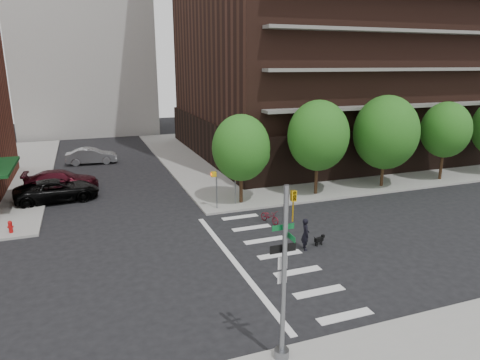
% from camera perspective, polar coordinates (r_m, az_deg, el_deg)
% --- Properties ---
extents(ground, '(120.00, 120.00, 0.00)m').
position_cam_1_polar(ground, '(21.70, -1.99, -11.09)').
color(ground, black).
rests_on(ground, ground).
extents(sidewalk_ne, '(39.00, 33.00, 0.15)m').
position_cam_1_polar(sidewalk_ne, '(50.57, 11.85, 4.08)').
color(sidewalk_ne, gray).
rests_on(sidewalk_ne, ground).
extents(crosswalk, '(3.85, 13.00, 0.01)m').
position_cam_1_polar(crosswalk, '(22.41, 3.46, -10.20)').
color(crosswalk, silver).
rests_on(crosswalk, ground).
extents(tree_a, '(4.00, 4.00, 5.90)m').
position_cam_1_polar(tree_a, '(29.32, 0.14, 4.30)').
color(tree_a, '#301E11').
rests_on(tree_a, sidewalk_ne).
extents(tree_b, '(4.50, 4.50, 6.65)m').
position_cam_1_polar(tree_b, '(31.79, 10.39, 5.84)').
color(tree_b, '#301E11').
rests_on(tree_b, sidewalk_ne).
extents(tree_c, '(5.00, 5.00, 6.80)m').
position_cam_1_polar(tree_c, '(35.21, 18.88, 6.01)').
color(tree_c, '#301E11').
rests_on(tree_c, sidewalk_ne).
extents(tree_d, '(4.00, 4.00, 6.20)m').
position_cam_1_polar(tree_d, '(39.26, 25.75, 6.05)').
color(tree_d, '#301E11').
rests_on(tree_d, sidewalk_ne).
extents(traffic_signal, '(0.90, 0.75, 6.00)m').
position_cam_1_polar(traffic_signal, '(14.13, 5.93, -14.22)').
color(traffic_signal, slate).
rests_on(traffic_signal, sidewalk_s).
extents(pedestrian_signal, '(2.18, 0.67, 2.60)m').
position_cam_1_polar(pedestrian_signal, '(28.76, -2.60, -0.42)').
color(pedestrian_signal, slate).
rests_on(pedestrian_signal, sidewalk_ne).
extents(fire_hydrant, '(0.24, 0.24, 0.73)m').
position_cam_1_polar(fire_hydrant, '(28.16, -28.29, -5.43)').
color(fire_hydrant, '#A50C0C').
rests_on(fire_hydrant, sidewalk_nw).
extents(parked_car_black, '(3.23, 5.99, 1.60)m').
position_cam_1_polar(parked_car_black, '(33.47, -23.20, -1.28)').
color(parked_car_black, black).
rests_on(parked_car_black, ground).
extents(parked_car_maroon, '(2.50, 5.59, 1.59)m').
position_cam_1_polar(parked_car_maroon, '(36.21, -22.71, -0.04)').
color(parked_car_maroon, '#3C0C15').
rests_on(parked_car_maroon, ground).
extents(parked_car_silver, '(1.99, 4.92, 1.59)m').
position_cam_1_polar(parked_car_silver, '(44.76, -19.19, 3.06)').
color(parked_car_silver, gray).
rests_on(parked_car_silver, ground).
extents(scooter, '(1.03, 1.66, 0.82)m').
position_cam_1_polar(scooter, '(26.80, 3.98, -4.87)').
color(scooter, maroon).
rests_on(scooter, ground).
extents(dog_walker, '(0.72, 0.56, 1.74)m').
position_cam_1_polar(dog_walker, '(23.16, 8.72, -7.13)').
color(dog_walker, black).
rests_on(dog_walker, ground).
extents(dog, '(0.66, 0.31, 0.55)m').
position_cam_1_polar(dog, '(23.97, 10.54, -7.79)').
color(dog, black).
rests_on(dog, ground).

